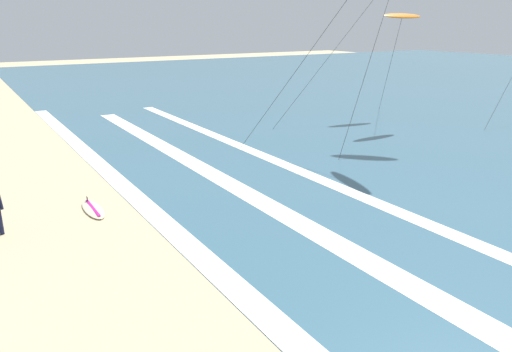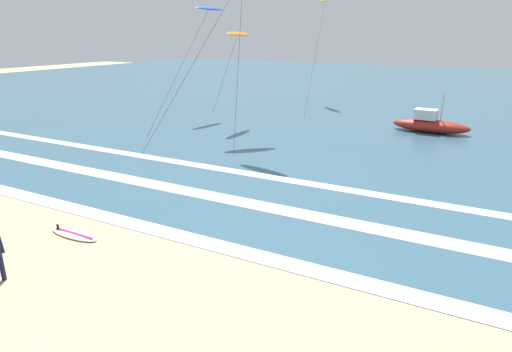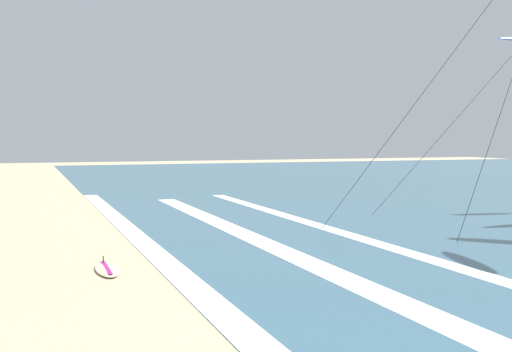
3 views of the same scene
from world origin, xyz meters
name	(u,v)px [view 2 (image 2 of 3)]	position (x,y,z in m)	size (l,w,h in m)	color
ocean_surface	(428,93)	(0.00, 54.08, 0.01)	(140.00, 90.00, 0.01)	#386075
wave_foam_shoreline	(281,262)	(1.62, 9.48, 0.01)	(58.89, 0.78, 0.01)	white
wave_foam_mid_break	(315,217)	(1.31, 13.25, 0.01)	(49.86, 0.95, 0.01)	white
wave_foam_outer_break	(298,182)	(-0.87, 16.75, 0.01)	(48.59, 0.71, 0.01)	white
surfboard_foreground_flat	(74,234)	(-5.48, 7.80, 0.05)	(2.10, 0.61, 0.25)	beige
kite_blue_low_near	(209,9)	(-14.65, 30.25, 8.56)	(1.73, 11.29, 8.83)	blue
kite_lime_high_left	(325,1)	(-9.13, 42.49, 9.71)	(3.94, 12.48, 10.00)	#70C628
kite_orange_distant_high	(238,34)	(-10.58, 27.90, 6.61)	(5.21, 5.16, 6.86)	orange
offshore_boat	(430,124)	(3.09, 31.24, 0.55)	(5.29, 1.99, 2.70)	maroon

